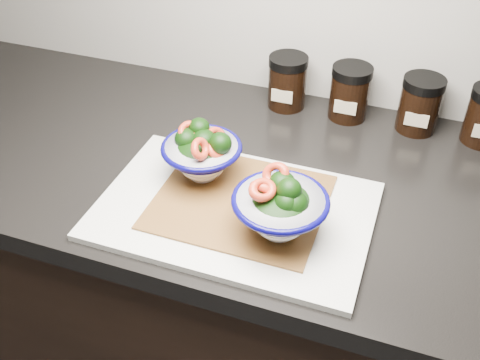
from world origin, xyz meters
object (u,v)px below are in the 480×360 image
(spice_jar_c, at_px, (420,104))
(spice_jar_b, at_px, (350,92))
(bowl_right, at_px, (280,208))
(cutting_board, at_px, (235,211))
(spice_jar_a, at_px, (287,82))
(bowl_left, at_px, (202,154))

(spice_jar_c, bearing_deg, spice_jar_b, 180.00)
(bowl_right, bearing_deg, cutting_board, 159.40)
(spice_jar_b, bearing_deg, spice_jar_a, 180.00)
(spice_jar_b, bearing_deg, spice_jar_c, 0.00)
(bowl_left, height_order, spice_jar_b, bowl_left)
(bowl_right, bearing_deg, spice_jar_c, 67.16)
(spice_jar_b, bearing_deg, bowl_right, -94.14)
(spice_jar_b, distance_m, spice_jar_c, 0.14)
(bowl_left, relative_size, spice_jar_a, 1.24)
(spice_jar_a, bearing_deg, spice_jar_b, 0.00)
(bowl_right, xyz_separation_m, spice_jar_c, (0.17, 0.40, -0.01))
(bowl_left, height_order, spice_jar_c, bowl_left)
(cutting_board, height_order, bowl_right, bowl_right)
(cutting_board, relative_size, spice_jar_c, 3.98)
(bowl_left, bearing_deg, cutting_board, -36.73)
(spice_jar_b, bearing_deg, bowl_left, -122.84)
(spice_jar_a, height_order, spice_jar_c, same)
(bowl_right, bearing_deg, spice_jar_b, 85.86)
(cutting_board, relative_size, bowl_left, 3.20)
(cutting_board, relative_size, bowl_right, 2.99)
(spice_jar_a, height_order, spice_jar_b, same)
(spice_jar_c, bearing_deg, bowl_right, -112.84)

